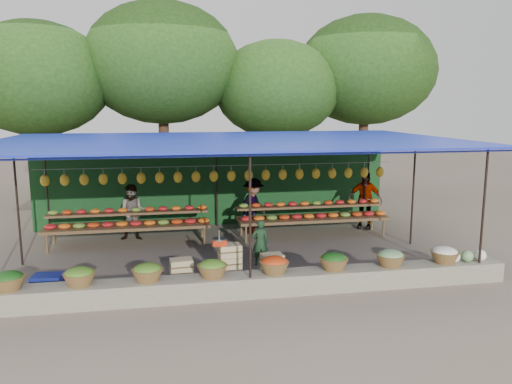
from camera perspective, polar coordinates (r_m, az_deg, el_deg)
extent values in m
plane|color=#6C634F|center=(12.41, -2.98, -7.05)|extent=(60.00, 60.00, 0.00)
cube|color=#666252|center=(9.76, -0.81, -10.55)|extent=(10.60, 0.55, 0.40)
cylinder|color=black|center=(9.27, -0.67, -3.90)|extent=(0.05, 0.05, 2.80)
cylinder|color=black|center=(11.13, 24.51, -2.47)|extent=(0.05, 0.05, 2.80)
cylinder|color=black|center=(12.41, -25.59, -1.35)|extent=(0.05, 0.05, 2.80)
cylinder|color=black|center=(13.55, 17.52, 0.03)|extent=(0.05, 0.05, 2.80)
cylinder|color=black|center=(15.19, -22.82, 0.74)|extent=(0.05, 0.05, 2.80)
cylinder|color=black|center=(14.91, -4.51, 1.33)|extent=(0.05, 0.05, 2.80)
cylinder|color=black|center=(16.13, 12.70, 1.76)|extent=(0.05, 0.05, 2.80)
cube|color=#182AB8|center=(11.90, -3.10, 5.97)|extent=(10.80, 6.60, 0.04)
cube|color=#182AB8|center=(9.94, -1.58, 4.17)|extent=(10.80, 2.19, 0.26)
cube|color=#182AB8|center=(13.89, -4.18, 5.77)|extent=(10.80, 2.19, 0.26)
cylinder|color=#A1A2A7|center=(13.35, -3.86, 3.02)|extent=(9.60, 0.01, 0.01)
ellipsoid|color=gold|center=(13.62, -22.99, 1.21)|extent=(0.23, 0.17, 0.30)
ellipsoid|color=gold|center=(13.53, -21.03, 1.28)|extent=(0.23, 0.17, 0.30)
ellipsoid|color=gold|center=(13.45, -19.05, 1.35)|extent=(0.23, 0.17, 0.30)
ellipsoid|color=gold|center=(13.39, -17.05, 1.42)|extent=(0.23, 0.17, 0.30)
ellipsoid|color=gold|center=(13.34, -15.03, 1.49)|extent=(0.23, 0.17, 0.30)
ellipsoid|color=gold|center=(13.31, -12.99, 1.55)|extent=(0.23, 0.17, 0.30)
ellipsoid|color=gold|center=(13.30, -10.95, 1.62)|extent=(0.23, 0.17, 0.30)
ellipsoid|color=gold|center=(13.31, -8.91, 1.68)|extent=(0.23, 0.17, 0.30)
ellipsoid|color=gold|center=(13.33, -6.88, 1.74)|extent=(0.23, 0.17, 0.30)
ellipsoid|color=gold|center=(13.36, -4.85, 1.80)|extent=(0.23, 0.17, 0.30)
ellipsoid|color=gold|center=(13.42, -2.84, 1.86)|extent=(0.23, 0.17, 0.30)
ellipsoid|color=gold|center=(13.49, -0.84, 1.91)|extent=(0.23, 0.17, 0.30)
ellipsoid|color=gold|center=(13.58, 1.13, 1.96)|extent=(0.23, 0.17, 0.30)
ellipsoid|color=gold|center=(13.68, 3.07, 2.01)|extent=(0.23, 0.17, 0.30)
ellipsoid|color=gold|center=(13.80, 4.99, 2.06)|extent=(0.23, 0.17, 0.30)
ellipsoid|color=gold|center=(13.93, 6.86, 2.10)|extent=(0.23, 0.17, 0.30)
ellipsoid|color=gold|center=(14.08, 8.71, 2.14)|extent=(0.23, 0.17, 0.30)
ellipsoid|color=gold|center=(14.24, 10.51, 2.17)|extent=(0.23, 0.17, 0.30)
ellipsoid|color=gold|center=(14.42, 12.27, 2.20)|extent=(0.23, 0.17, 0.30)
ellipsoid|color=gold|center=(14.61, 13.98, 2.23)|extent=(0.23, 0.17, 0.30)
ellipsoid|color=#1B5215|center=(9.89, -26.51, -8.77)|extent=(0.52, 0.52, 0.23)
ellipsoid|color=#4B7C21|center=(9.63, -19.55, -8.79)|extent=(0.52, 0.52, 0.23)
ellipsoid|color=#4B7C21|center=(9.51, -12.31, -8.67)|extent=(0.52, 0.52, 0.23)
ellipsoid|color=#4B7C21|center=(9.54, -5.01, -8.42)|extent=(0.52, 0.52, 0.23)
ellipsoid|color=red|center=(9.72, 2.12, -8.03)|extent=(0.52, 0.52, 0.23)
ellipsoid|color=#1B5215|center=(10.04, 8.88, -7.56)|extent=(0.52, 0.52, 0.23)
ellipsoid|color=#72A366|center=(10.49, 15.12, -7.03)|extent=(0.52, 0.52, 0.23)
ellipsoid|color=white|center=(11.05, 20.78, -6.47)|extent=(0.52, 0.52, 0.23)
cube|color=#1A4A21|center=(15.18, -4.60, 0.91)|extent=(10.60, 0.06, 2.50)
cylinder|color=#342013|center=(18.08, -23.21, 3.92)|extent=(0.36, 0.36, 3.97)
ellipsoid|color=#17370F|center=(18.03, -23.76, 11.78)|extent=(4.77, 4.77, 3.69)
cylinder|color=#342013|center=(18.02, -10.44, 5.35)|extent=(0.36, 0.36, 4.48)
ellipsoid|color=#17370F|center=(18.03, -10.73, 14.26)|extent=(5.39, 5.39, 4.17)
cylinder|color=#342013|center=(18.21, 2.32, 4.34)|extent=(0.36, 0.36, 3.71)
ellipsoid|color=#17370F|center=(18.14, 2.37, 11.66)|extent=(4.47, 4.47, 3.45)
cylinder|color=#342013|center=(19.63, 12.12, 5.47)|extent=(0.36, 0.36, 4.35)
ellipsoid|color=#17370F|center=(19.62, 12.41, 13.41)|extent=(5.24, 5.24, 4.05)
cube|color=#543721|center=(13.47, -14.38, -3.78)|extent=(4.20, 0.95, 0.08)
cube|color=#543721|center=(13.70, -14.35, -2.35)|extent=(4.20, 0.35, 0.06)
cylinder|color=#543721|center=(13.42, -22.80, -5.40)|extent=(0.06, 0.06, 0.50)
cylinder|color=#543721|center=(13.14, -5.90, -4.98)|extent=(0.06, 0.06, 0.50)
cylinder|color=#543721|center=(14.18, -22.13, -4.57)|extent=(0.06, 0.06, 0.50)
cylinder|color=#543721|center=(13.92, -6.17, -4.15)|extent=(0.06, 0.06, 0.50)
ellipsoid|color=red|center=(13.57, -22.48, -3.70)|extent=(0.31, 0.26, 0.13)
ellipsoid|color=olive|center=(13.94, -22.18, -2.19)|extent=(0.26, 0.22, 0.12)
ellipsoid|color=orange|center=(13.50, -21.02, -3.67)|extent=(0.31, 0.26, 0.13)
ellipsoid|color=red|center=(13.87, -20.76, -2.16)|extent=(0.26, 0.22, 0.12)
ellipsoid|color=olive|center=(13.44, -19.55, -3.64)|extent=(0.31, 0.26, 0.13)
ellipsoid|color=red|center=(13.82, -19.33, -2.12)|extent=(0.26, 0.22, 0.12)
ellipsoid|color=red|center=(13.39, -18.07, -3.61)|extent=(0.31, 0.26, 0.13)
ellipsoid|color=orange|center=(13.76, -17.89, -2.08)|extent=(0.26, 0.22, 0.12)
ellipsoid|color=red|center=(13.34, -16.58, -3.57)|extent=(0.31, 0.26, 0.13)
ellipsoid|color=red|center=(13.72, -16.45, -2.04)|extent=(0.26, 0.22, 0.12)
ellipsoid|color=orange|center=(13.31, -15.08, -3.53)|extent=(0.31, 0.26, 0.13)
ellipsoid|color=orange|center=(13.69, -14.99, -2.00)|extent=(0.26, 0.22, 0.12)
ellipsoid|color=red|center=(13.29, -13.57, -3.49)|extent=(0.31, 0.26, 0.13)
ellipsoid|color=olive|center=(13.67, -13.53, -1.96)|extent=(0.26, 0.22, 0.12)
ellipsoid|color=orange|center=(13.27, -12.06, -3.45)|extent=(0.31, 0.26, 0.13)
ellipsoid|color=red|center=(13.65, -12.06, -1.92)|extent=(0.26, 0.22, 0.12)
ellipsoid|color=olive|center=(13.26, -10.55, -3.40)|extent=(0.31, 0.26, 0.13)
ellipsoid|color=red|center=(13.65, -10.59, -1.87)|extent=(0.26, 0.22, 0.12)
ellipsoid|color=red|center=(13.27, -9.03, -3.36)|extent=(0.31, 0.26, 0.13)
ellipsoid|color=orange|center=(13.65, -9.12, -1.82)|extent=(0.26, 0.22, 0.12)
ellipsoid|color=red|center=(13.28, -7.52, -3.30)|extent=(0.31, 0.26, 0.13)
ellipsoid|color=red|center=(13.66, -7.65, -1.78)|extent=(0.26, 0.22, 0.12)
ellipsoid|color=orange|center=(13.30, -6.02, -3.25)|extent=(0.31, 0.26, 0.13)
ellipsoid|color=orange|center=(13.68, -6.19, -1.73)|extent=(0.26, 0.22, 0.12)
cube|color=#543721|center=(14.03, 6.47, -2.99)|extent=(4.20, 0.95, 0.08)
cube|color=#543721|center=(14.25, 6.14, -1.63)|extent=(4.20, 0.35, 0.06)
cylinder|color=#543721|center=(13.27, -1.15, -4.78)|extent=(0.06, 0.06, 0.50)
cylinder|color=#543721|center=(14.41, 14.37, -3.92)|extent=(0.06, 0.06, 0.50)
cylinder|color=#543721|center=(14.04, -1.68, -3.97)|extent=(0.06, 0.06, 0.50)
cylinder|color=#543721|center=(15.12, 13.10, -3.22)|extent=(0.06, 0.06, 0.50)
ellipsoid|color=red|center=(13.44, -1.12, -3.06)|extent=(0.31, 0.26, 0.13)
ellipsoid|color=olive|center=(13.81, -1.43, -1.56)|extent=(0.26, 0.22, 0.12)
ellipsoid|color=orange|center=(13.50, 0.35, -3.00)|extent=(0.31, 0.26, 0.13)
ellipsoid|color=red|center=(13.87, 0.00, -1.51)|extent=(0.26, 0.22, 0.12)
ellipsoid|color=olive|center=(13.57, 1.81, -2.94)|extent=(0.31, 0.26, 0.13)
ellipsoid|color=red|center=(13.94, 1.42, -1.46)|extent=(0.26, 0.22, 0.12)
ellipsoid|color=red|center=(13.64, 3.24, -2.88)|extent=(0.31, 0.26, 0.13)
ellipsoid|color=orange|center=(14.01, 2.82, -1.40)|extent=(0.26, 0.22, 0.12)
ellipsoid|color=red|center=(13.73, 4.66, -2.82)|extent=(0.31, 0.26, 0.13)
ellipsoid|color=red|center=(14.10, 4.20, -1.35)|extent=(0.26, 0.22, 0.12)
ellipsoid|color=orange|center=(13.82, 6.07, -2.75)|extent=(0.31, 0.26, 0.13)
ellipsoid|color=orange|center=(14.19, 5.57, -1.30)|extent=(0.26, 0.22, 0.12)
ellipsoid|color=red|center=(13.93, 7.45, -2.68)|extent=(0.31, 0.26, 0.13)
ellipsoid|color=olive|center=(14.29, 6.92, -1.25)|extent=(0.26, 0.22, 0.12)
ellipsoid|color=orange|center=(14.04, 8.81, -2.62)|extent=(0.31, 0.26, 0.13)
ellipsoid|color=red|center=(14.40, 8.25, -1.19)|extent=(0.26, 0.22, 0.12)
ellipsoid|color=olive|center=(14.16, 10.15, -2.55)|extent=(0.31, 0.26, 0.13)
ellipsoid|color=red|center=(14.51, 9.56, -1.14)|extent=(0.26, 0.22, 0.12)
ellipsoid|color=red|center=(14.28, 11.46, -2.49)|extent=(0.31, 0.26, 0.13)
ellipsoid|color=orange|center=(14.64, 10.84, -1.09)|extent=(0.26, 0.22, 0.12)
ellipsoid|color=red|center=(14.42, 12.75, -2.42)|extent=(0.31, 0.26, 0.13)
ellipsoid|color=red|center=(14.77, 12.11, -1.03)|extent=(0.26, 0.22, 0.12)
ellipsoid|color=orange|center=(14.56, 14.02, -2.35)|extent=(0.31, 0.26, 0.13)
ellipsoid|color=orange|center=(14.90, 13.35, -0.98)|extent=(0.26, 0.22, 0.12)
cube|color=tan|center=(10.50, -8.48, -9.62)|extent=(0.48, 0.38, 0.25)
cube|color=tan|center=(10.41, -8.52, -8.27)|extent=(0.48, 0.38, 0.25)
cube|color=tan|center=(10.57, -2.99, -9.37)|extent=(0.48, 0.38, 0.25)
cube|color=tan|center=(10.49, -3.00, -8.03)|extent=(0.48, 0.38, 0.25)
cube|color=tan|center=(10.41, -3.01, -6.67)|extent=(0.48, 0.38, 0.25)
cube|color=tan|center=(10.72, 1.85, -9.09)|extent=(0.48, 0.38, 0.25)
cube|color=tan|center=(10.64, 1.86, -7.77)|extent=(0.48, 0.38, 0.25)
cube|color=red|center=(10.34, -4.22, -5.76)|extent=(0.28, 0.24, 0.11)
cylinder|color=#A1A2A7|center=(10.32, -4.22, -5.38)|extent=(0.30, 0.30, 0.03)
cylinder|color=#A1A2A7|center=(10.29, -4.23, -4.90)|extent=(0.03, 0.03, 0.21)
imported|color=#1A391E|center=(11.39, 0.46, -5.80)|extent=(0.39, 0.26, 1.06)
imported|color=slate|center=(13.85, -13.83, -2.28)|extent=(0.79, 0.64, 1.52)
imported|color=slate|center=(14.13, -0.30, -1.62)|extent=(1.14, 1.14, 1.58)
imported|color=slate|center=(15.05, 12.31, -0.88)|extent=(1.09, 0.84, 1.72)
cube|color=navy|center=(10.74, -22.70, -9.58)|extent=(0.61, 0.47, 0.34)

